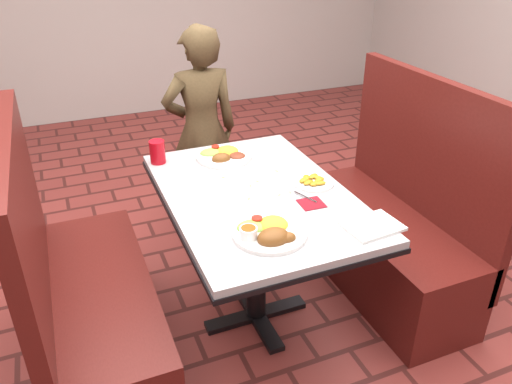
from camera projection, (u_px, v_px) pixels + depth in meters
dining_table at (256, 210)px, 2.33m from camera, size 0.81×1.21×0.75m
booth_bench_left at (90, 308)px, 2.22m from camera, size 0.47×1.20×1.17m
booth_bench_right at (389, 233)px, 2.75m from camera, size 0.47×1.20×1.17m
diner_person at (202, 131)px, 3.19m from camera, size 0.49×0.33×1.33m
near_dinner_plate at (269, 229)px, 1.95m from camera, size 0.30×0.30×0.09m
far_dinner_plate at (223, 153)px, 2.61m from camera, size 0.29×0.29×0.07m
plantain_plate at (314, 182)px, 2.35m from camera, size 0.19×0.19×0.03m
maroon_napkin at (311, 203)px, 2.19m from camera, size 0.11×0.11×0.00m
spoon_utensil at (305, 197)px, 2.23m from camera, size 0.06×0.13×0.00m
red_tumbler at (157, 152)px, 2.54m from camera, size 0.08×0.08×0.12m
paper_napkin at (372, 226)px, 2.01m from camera, size 0.24×0.19×0.01m
knife_utensil at (281, 225)px, 2.01m from camera, size 0.02×0.19×0.00m
fork_utensil at (269, 242)px, 1.91m from camera, size 0.01×0.14×0.00m
lettuce_shreds at (259, 185)px, 2.35m from camera, size 0.28×0.32×0.00m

